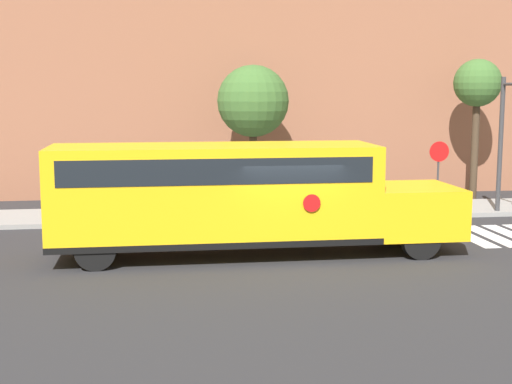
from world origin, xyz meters
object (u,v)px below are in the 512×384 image
Objects in this scene: school_bus at (235,193)px; tree_near_sidewalk at (253,102)px; tree_far_sidewalk at (477,86)px; stop_sign at (438,167)px.

tree_near_sidewalk reaches higher than school_bus.
tree_near_sidewalk is at bearing -178.76° from tree_far_sidewalk.
school_bus is 2.03× the size of tree_near_sidewalk.
tree_near_sidewalk is (1.60, 8.29, 2.22)m from school_bus.
school_bus is 4.16× the size of stop_sign.
tree_near_sidewalk is 8.96m from tree_far_sidewalk.
stop_sign is at bearing -28.10° from tree_near_sidewalk.
tree_far_sidewalk is at bearing 49.70° from stop_sign.
stop_sign is 0.49× the size of tree_near_sidewalk.
tree_near_sidewalk is (-6.04, 3.22, 2.18)m from stop_sign.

